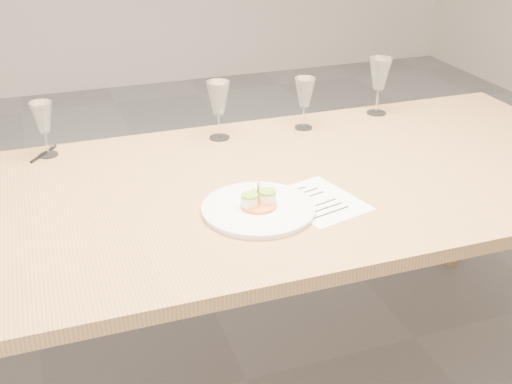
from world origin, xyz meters
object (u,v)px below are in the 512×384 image
object	(u,v)px
wine_glass_4	(380,75)
recipe_sheet	(319,201)
wine_glass_2	(218,99)
dining_table	(245,205)
wine_glass_1	(43,119)
wine_glass_3	(305,94)
ballpoint_pen	(44,154)
dinner_plate	(259,208)

from	to	relation	value
wine_glass_4	recipe_sheet	bearing A→B (deg)	-130.69
wine_glass_2	dining_table	bearing A→B (deg)	-94.99
dining_table	wine_glass_1	xyz separation A→B (m)	(-0.53, 0.41, 0.19)
dining_table	wine_glass_4	xyz separation A→B (m)	(0.66, 0.42, 0.22)
recipe_sheet	wine_glass_2	bearing A→B (deg)	88.85
recipe_sheet	wine_glass_4	size ratio (longest dim) A/B	1.38
wine_glass_2	wine_glass_3	size ratio (longest dim) A/B	1.09
ballpoint_pen	wine_glass_4	bearing A→B (deg)	-54.08
dining_table	recipe_sheet	size ratio (longest dim) A/B	8.21
dining_table	wine_glass_2	world-z (taller)	wine_glass_2
wine_glass_1	wine_glass_4	size ratio (longest dim) A/B	0.85
wine_glass_2	dinner_plate	bearing A→B (deg)	-95.28
dining_table	recipe_sheet	xyz separation A→B (m)	(0.16, -0.17, 0.07)
dining_table	wine_glass_4	distance (m)	0.81
recipe_sheet	wine_glass_4	bearing A→B (deg)	34.72
wine_glass_4	wine_glass_1	bearing A→B (deg)	-179.87
recipe_sheet	wine_glass_2	xyz separation A→B (m)	(-0.13, 0.54, 0.14)
ballpoint_pen	wine_glass_2	size ratio (longest dim) A/B	0.58
dining_table	wine_glass_4	bearing A→B (deg)	32.18
ballpoint_pen	wine_glass_4	xyz separation A→B (m)	(1.21, -0.01, 0.14)
recipe_sheet	wine_glass_4	distance (m)	0.78
wine_glass_1	wine_glass_2	world-z (taller)	wine_glass_2
wine_glass_4	ballpoint_pen	bearing A→B (deg)	179.75
wine_glass_2	wine_glass_4	size ratio (longest dim) A/B	0.94
ballpoint_pen	wine_glass_3	xyz separation A→B (m)	(0.89, -0.06, 0.12)
dining_table	dinner_plate	distance (m)	0.19
wine_glass_2	wine_glass_4	xyz separation A→B (m)	(0.63, 0.04, 0.01)
ballpoint_pen	wine_glass_1	xyz separation A→B (m)	(0.01, -0.01, 0.12)
dining_table	ballpoint_pen	distance (m)	0.69
wine_glass_2	wine_glass_3	xyz separation A→B (m)	(0.31, -0.01, -0.01)
ballpoint_pen	wine_glass_2	distance (m)	0.59
ballpoint_pen	wine_glass_3	bearing A→B (deg)	-57.45
dining_table	wine_glass_2	distance (m)	0.43
dining_table	wine_glass_1	bearing A→B (deg)	141.99
dining_table	wine_glass_3	world-z (taller)	wine_glass_3
wine_glass_4	dinner_plate	bearing A→B (deg)	-139.30
dinner_plate	ballpoint_pen	bearing A→B (deg)	131.72
recipe_sheet	wine_glass_2	world-z (taller)	wine_glass_2
wine_glass_3	wine_glass_4	world-z (taller)	wine_glass_4
recipe_sheet	wine_glass_3	world-z (taller)	wine_glass_3
dining_table	wine_glass_3	distance (m)	0.54
ballpoint_pen	recipe_sheet	bearing A→B (deg)	-93.64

